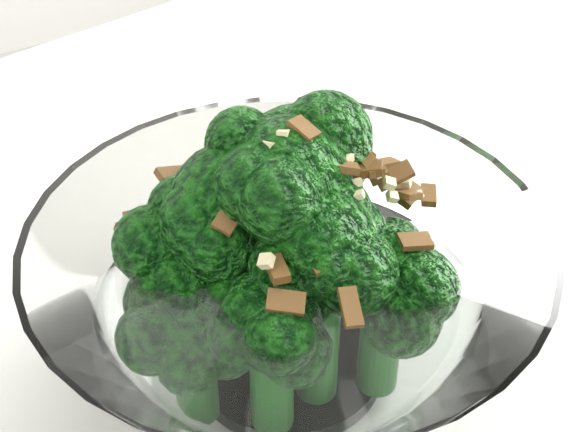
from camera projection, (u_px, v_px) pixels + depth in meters
table at (398, 375)px, 0.53m from camera, size 1.32×1.00×0.75m
broccoli_dish at (285, 288)px, 0.41m from camera, size 0.24×0.24×0.15m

